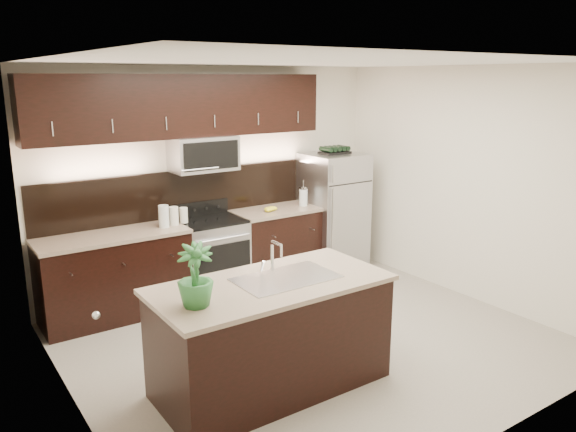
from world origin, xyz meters
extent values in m
plane|color=gray|center=(0.00, 0.00, 0.00)|extent=(4.50, 4.50, 0.00)
cube|color=beige|center=(0.00, 2.00, 1.35)|extent=(4.50, 0.02, 2.70)
cube|color=beige|center=(0.00, -2.00, 1.35)|extent=(4.50, 0.02, 2.70)
cube|color=beige|center=(-2.25, 0.00, 1.35)|extent=(0.02, 4.00, 2.70)
cube|color=beige|center=(2.25, 0.00, 1.35)|extent=(0.02, 4.00, 2.70)
cube|color=white|center=(0.00, 0.00, 2.70)|extent=(4.50, 4.00, 0.02)
cube|color=silver|center=(-2.23, -0.80, 1.01)|extent=(0.04, 0.80, 2.02)
sphere|color=silver|center=(-2.20, -0.48, 1.00)|extent=(0.06, 0.06, 0.06)
cube|color=black|center=(-2.24, 0.75, 1.65)|extent=(0.01, 0.32, 0.46)
cube|color=white|center=(-2.23, 0.75, 1.65)|extent=(0.00, 0.24, 0.36)
cube|color=black|center=(-1.42, 1.69, 0.45)|extent=(1.57, 0.62, 0.90)
cube|color=black|center=(0.71, 1.69, 0.45)|extent=(1.16, 0.62, 0.90)
cube|color=#B2B2B7|center=(-0.25, 1.69, 0.45)|extent=(0.76, 0.62, 0.90)
cube|color=black|center=(-0.25, 1.69, 0.92)|extent=(0.76, 0.60, 0.03)
cube|color=#C2A992|center=(-1.42, 1.69, 0.92)|extent=(1.59, 0.65, 0.04)
cube|color=#C2A992|center=(0.71, 1.69, 0.92)|extent=(1.18, 0.65, 0.04)
cube|color=black|center=(-0.46, 1.99, 1.22)|extent=(3.49, 0.02, 0.56)
cube|color=#B2B2B7|center=(-0.25, 1.80, 1.70)|extent=(0.76, 0.40, 0.40)
cube|color=black|center=(-0.46, 1.83, 2.25)|extent=(3.49, 0.33, 0.70)
cube|color=black|center=(-0.80, -0.48, 0.45)|extent=(1.90, 0.90, 0.90)
cube|color=#C2A992|center=(-0.80, -0.48, 0.92)|extent=(1.96, 0.96, 0.04)
cube|color=silver|center=(-0.65, -0.48, 0.95)|extent=(0.84, 0.50, 0.01)
cylinder|color=silver|center=(-0.65, -0.27, 1.06)|extent=(0.03, 0.03, 0.24)
cylinder|color=silver|center=(-0.65, -0.34, 1.21)|extent=(0.02, 0.14, 0.02)
cylinder|color=silver|center=(-0.65, -0.41, 1.16)|extent=(0.02, 0.02, 0.10)
cube|color=#B2B2B7|center=(1.58, 1.63, 0.79)|extent=(0.76, 0.69, 1.58)
cube|color=black|center=(1.58, 1.63, 1.59)|extent=(0.39, 0.24, 0.03)
cylinder|color=black|center=(1.43, 1.63, 1.64)|extent=(0.07, 0.22, 0.07)
cylinder|color=black|center=(1.50, 1.63, 1.64)|extent=(0.07, 0.22, 0.07)
cylinder|color=black|center=(1.58, 1.63, 1.64)|extent=(0.07, 0.22, 0.07)
cylinder|color=black|center=(1.65, 1.63, 1.64)|extent=(0.07, 0.22, 0.07)
cylinder|color=black|center=(1.72, 1.63, 1.64)|extent=(0.07, 0.22, 0.07)
imported|color=#26612C|center=(-1.51, -0.59, 1.18)|extent=(0.35, 0.35, 0.47)
cylinder|color=silver|center=(-0.84, 1.64, 1.07)|extent=(0.11, 0.11, 0.25)
cylinder|color=silver|center=(-0.71, 1.67, 1.04)|extent=(0.10, 0.10, 0.21)
cylinder|color=silver|center=(-0.58, 1.70, 1.03)|extent=(0.09, 0.09, 0.18)
cylinder|color=silver|center=(1.08, 1.64, 1.05)|extent=(0.11, 0.11, 0.22)
cylinder|color=silver|center=(1.08, 1.64, 1.17)|extent=(0.11, 0.11, 0.02)
cylinder|color=silver|center=(1.08, 1.64, 1.22)|extent=(0.01, 0.01, 0.09)
ellipsoid|color=yellow|center=(0.50, 1.61, 0.97)|extent=(0.22, 0.19, 0.06)
camera|label=1|loc=(-3.12, -4.11, 2.56)|focal=35.00mm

